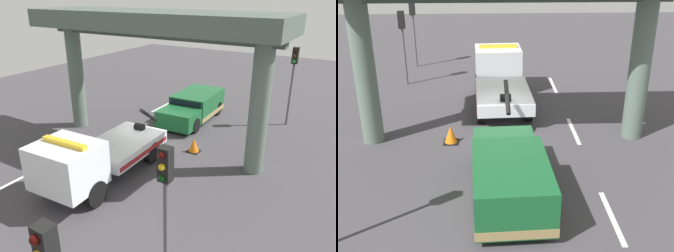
% 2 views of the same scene
% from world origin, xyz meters
% --- Properties ---
extents(ground_plane, '(60.00, 40.00, 0.10)m').
position_xyz_m(ground_plane, '(0.00, 0.00, -0.05)').
color(ground_plane, '#423F44').
extents(lane_stripe_west, '(2.60, 0.16, 0.01)m').
position_xyz_m(lane_stripe_west, '(-6.00, -2.94, 0.00)').
color(lane_stripe_west, silver).
rests_on(lane_stripe_west, ground).
extents(lane_stripe_mid, '(2.60, 0.16, 0.01)m').
position_xyz_m(lane_stripe_mid, '(0.00, -2.94, 0.00)').
color(lane_stripe_mid, silver).
rests_on(lane_stripe_mid, ground).
extents(lane_stripe_east, '(2.60, 0.16, 0.01)m').
position_xyz_m(lane_stripe_east, '(6.00, -2.94, 0.00)').
color(lane_stripe_east, silver).
rests_on(lane_stripe_east, ground).
extents(tow_truck_white, '(7.30, 2.63, 2.46)m').
position_xyz_m(tow_truck_white, '(3.83, 0.03, 1.20)').
color(tow_truck_white, white).
rests_on(tow_truck_white, ground).
extents(towed_van_green, '(5.28, 2.40, 1.58)m').
position_xyz_m(towed_van_green, '(-4.91, -0.00, 0.78)').
color(towed_van_green, '#195B2D').
rests_on(towed_van_green, ground).
extents(overpass_structure, '(3.60, 12.40, 6.54)m').
position_xyz_m(overpass_structure, '(-0.58, 0.00, 5.57)').
color(overpass_structure, '#596B60').
rests_on(overpass_structure, ground).
extents(traffic_light_near, '(0.39, 0.32, 4.51)m').
position_xyz_m(traffic_light_near, '(-6.98, 5.09, 3.28)').
color(traffic_light_near, '#515456').
rests_on(traffic_light_near, ground).
extents(traffic_light_far, '(0.39, 0.32, 3.96)m').
position_xyz_m(traffic_light_far, '(6.52, 5.09, 2.90)').
color(traffic_light_far, '#515456').
rests_on(traffic_light_far, ground).
extents(traffic_cone_orange, '(0.58, 0.58, 0.69)m').
position_xyz_m(traffic_cone_orange, '(-0.89, 2.11, 0.33)').
color(traffic_cone_orange, orange).
rests_on(traffic_cone_orange, ground).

